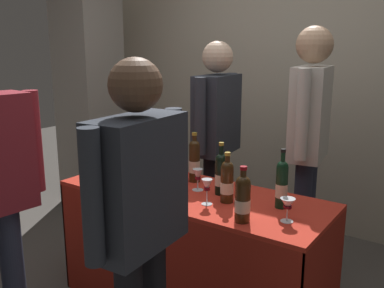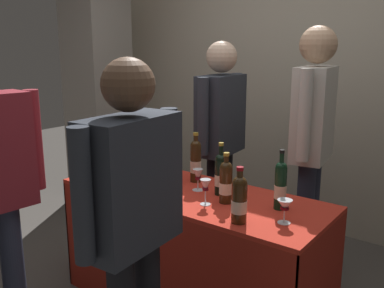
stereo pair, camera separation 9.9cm
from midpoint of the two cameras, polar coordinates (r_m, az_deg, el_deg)
name	(u,v)px [view 2 (the right image)]	position (r m, az deg, el deg)	size (l,w,h in m)	color
back_partition	(308,74)	(3.97, 15.97, 9.03)	(5.44, 0.12, 2.81)	#B2A893
concrete_pillar	(96,45)	(4.55, -12.14, 12.84)	(0.52, 0.52, 3.31)	gray
tasting_table	(192,229)	(2.70, 1.07, -11.40)	(1.68, 0.65, 0.78)	red
featured_wine_bottle	(281,185)	(2.36, 12.98, -5.36)	(0.07, 0.07, 0.33)	black
display_bottle_0	(221,174)	(2.54, 5.00, -3.99)	(0.07, 0.07, 0.32)	black
display_bottle_1	(226,181)	(2.41, 5.75, -5.02)	(0.08, 0.08, 0.29)	#38230F
display_bottle_2	(196,160)	(2.76, 1.53, -2.20)	(0.07, 0.07, 0.33)	#38230F
display_bottle_3	(168,164)	(2.74, -2.18, -2.73)	(0.07, 0.07, 0.30)	#192333
display_bottle_4	(130,156)	(2.95, -7.36, -1.56)	(0.07, 0.07, 0.32)	black
display_bottle_5	(239,199)	(2.15, 7.68, -7.29)	(0.08, 0.08, 0.29)	#38230F
wine_glass_near_vendor	(285,206)	(2.20, 13.62, -8.11)	(0.08, 0.08, 0.12)	silver
wine_glass_mid	(205,187)	(2.38, 3.02, -5.73)	(0.06, 0.06, 0.15)	silver
wine_glass_near_taster	(198,176)	(2.61, 1.89, -4.30)	(0.07, 0.07, 0.14)	silver
flower_vase	(121,161)	(2.82, -8.50, -2.32)	(0.10, 0.10, 0.40)	slate
brochure_stand	(166,165)	(2.87, -2.53, -2.89)	(0.16, 0.01, 0.16)	silver
vendor_presenter	(221,130)	(3.25, 4.72, 1.88)	(0.26, 0.62, 1.68)	black
vendor_assistant	(313,132)	(3.00, 16.79, 1.53)	(0.27, 0.58, 1.78)	#2D3347
taster_foreground_left	(132,210)	(1.84, -6.49, -8.76)	(0.24, 0.62, 1.61)	black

